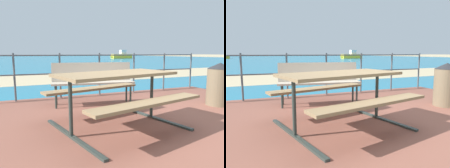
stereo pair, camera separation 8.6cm
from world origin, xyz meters
TOP-DOWN VIEW (x-y plane):
  - ground_plane at (0.00, 0.00)m, footprint 240.00×240.00m
  - patio_paving at (0.00, 0.00)m, footprint 6.40×5.20m
  - sea_water at (0.00, 40.00)m, footprint 90.00×90.00m
  - beach_strip at (0.00, 7.30)m, footprint 54.07×5.23m
  - picnic_table at (-0.58, 0.08)m, footprint 2.00×1.91m
  - park_bench at (-0.46, 1.55)m, footprint 1.71×0.70m
  - railing_fence at (0.00, 2.44)m, footprint 5.94×0.04m
  - trash_bin at (1.87, 0.46)m, footprint 0.48×0.48m
  - boat_near at (16.77, 36.67)m, footprint 4.69×1.57m

SIDE VIEW (x-z plane):
  - ground_plane at x=0.00m, z-range 0.00..0.00m
  - sea_water at x=0.00m, z-range 0.00..0.01m
  - beach_strip at x=0.00m, z-range 0.00..0.01m
  - patio_paving at x=0.00m, z-range 0.00..0.06m
  - trash_bin at x=1.87m, z-range 0.06..0.93m
  - boat_near at x=16.77m, z-range -0.29..1.40m
  - park_bench at x=-0.46m, z-range 0.17..1.03m
  - picnic_table at x=-0.58m, z-range 0.27..1.06m
  - railing_fence at x=0.00m, z-range 0.18..1.24m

